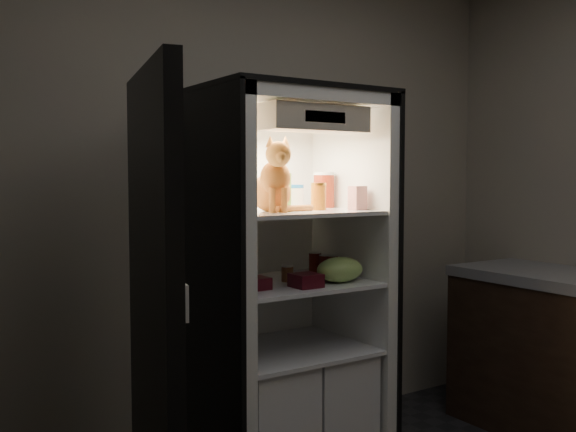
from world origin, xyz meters
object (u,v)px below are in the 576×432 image
at_px(parmesan_shaker, 284,192).
at_px(cream_carton, 357,198).
at_px(pepper_jar, 324,190).
at_px(soda_can_b, 325,266).
at_px(mayo_tub, 295,197).
at_px(berry_box_right, 306,280).
at_px(soda_can_a, 315,264).
at_px(tabby_cat, 273,184).
at_px(salsa_jar, 318,196).
at_px(berry_box_left, 256,283).
at_px(soda_can_c, 332,267).
at_px(grape_bag, 340,270).
at_px(refrigerator, 282,309).
at_px(condiment_jar, 287,273).

bearing_deg(parmesan_shaker, cream_carton, -29.16).
distance_m(pepper_jar, soda_can_b, 0.41).
height_order(mayo_tub, berry_box_right, mayo_tub).
distance_m(soda_can_b, berry_box_right, 0.31).
distance_m(soda_can_a, soda_can_b, 0.07).
bearing_deg(tabby_cat, soda_can_a, 40.18).
bearing_deg(salsa_jar, berry_box_right, -142.89).
bearing_deg(pepper_jar, berry_box_left, -157.95).
height_order(pepper_jar, soda_can_c, pepper_jar).
bearing_deg(parmesan_shaker, salsa_jar, -30.60).
bearing_deg(grape_bag, berry_box_right, -172.86).
bearing_deg(pepper_jar, refrigerator, -169.78).
bearing_deg(cream_carton, berry_box_left, 174.64).
height_order(refrigerator, pepper_jar, refrigerator).
relative_size(pepper_jar, cream_carton, 1.58).
height_order(parmesan_shaker, berry_box_left, parmesan_shaker).
bearing_deg(refrigerator, condiment_jar, -98.33).
bearing_deg(refrigerator, grape_bag, -47.83).
bearing_deg(berry_box_right, salsa_jar, 37.11).
height_order(salsa_jar, soda_can_c, salsa_jar).
bearing_deg(parmesan_shaker, soda_can_c, -12.41).
bearing_deg(grape_bag, pepper_jar, 69.85).
distance_m(parmesan_shaker, berry_box_left, 0.49).
height_order(mayo_tub, soda_can_b, mayo_tub).
bearing_deg(tabby_cat, soda_can_c, 22.48).
bearing_deg(refrigerator, parmesan_shaker, -107.89).
height_order(mayo_tub, soda_can_c, mayo_tub).
xyz_separation_m(grape_bag, berry_box_left, (-0.44, 0.05, -0.03)).
bearing_deg(mayo_tub, grape_bag, -70.07).
bearing_deg(refrigerator, pepper_jar, 10.22).
relative_size(cream_carton, condiment_jar, 1.43).
bearing_deg(refrigerator, cream_carton, -35.87).
height_order(mayo_tub, cream_carton, mayo_tub).
height_order(parmesan_shaker, soda_can_c, parmesan_shaker).
distance_m(refrigerator, berry_box_right, 0.30).
distance_m(pepper_jar, berry_box_left, 0.72).
xyz_separation_m(refrigerator, parmesan_shaker, (-0.01, -0.04, 0.59)).
bearing_deg(mayo_tub, condiment_jar, -137.72).
height_order(mayo_tub, condiment_jar, mayo_tub).
xyz_separation_m(cream_carton, berry_box_right, (-0.33, -0.03, -0.38)).
bearing_deg(grape_bag, soda_can_a, 86.45).
height_order(parmesan_shaker, condiment_jar, parmesan_shaker).
bearing_deg(pepper_jar, soda_can_a, -153.80).
distance_m(pepper_jar, condiment_jar, 0.52).
distance_m(parmesan_shaker, berry_box_right, 0.46).
xyz_separation_m(parmesan_shaker, soda_can_c, (0.25, -0.06, -0.38)).
distance_m(refrigerator, condiment_jar, 0.20).
bearing_deg(soda_can_b, pepper_jar, 57.08).
distance_m(tabby_cat, cream_carton, 0.45).
xyz_separation_m(cream_carton, berry_box_left, (-0.55, 0.05, -0.38)).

